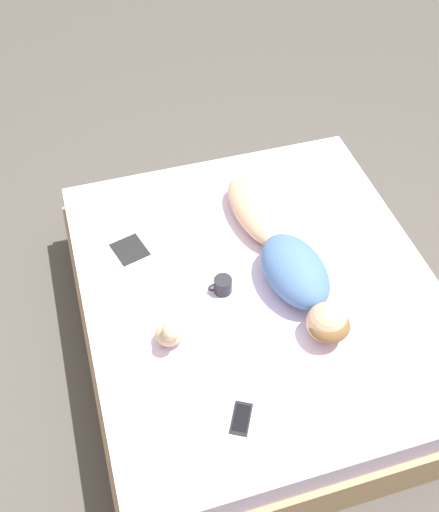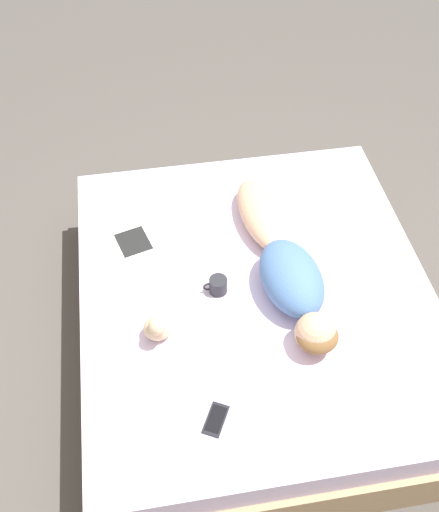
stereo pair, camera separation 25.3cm
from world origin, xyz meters
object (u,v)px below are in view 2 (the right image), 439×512
Objects in this scene: open_magazine at (154,235)px; coffee_mug at (218,285)px; person at (285,266)px; cell_phone at (216,419)px.

coffee_mug is (-0.29, 0.44, 0.04)m from open_magazine.
person is 7.10× the size of cell_phone.
person is 9.89× the size of coffee_mug.
open_magazine is (0.64, -0.41, -0.09)m from person.
coffee_mug is 0.71m from cell_phone.
coffee_mug is at bearing 107.51° from open_magazine.
cell_phone is at bearing 50.81° from person.
open_magazine is 4.48× the size of coffee_mug.
open_magazine is 3.21× the size of cell_phone.
coffee_mug is 0.72× the size of cell_phone.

